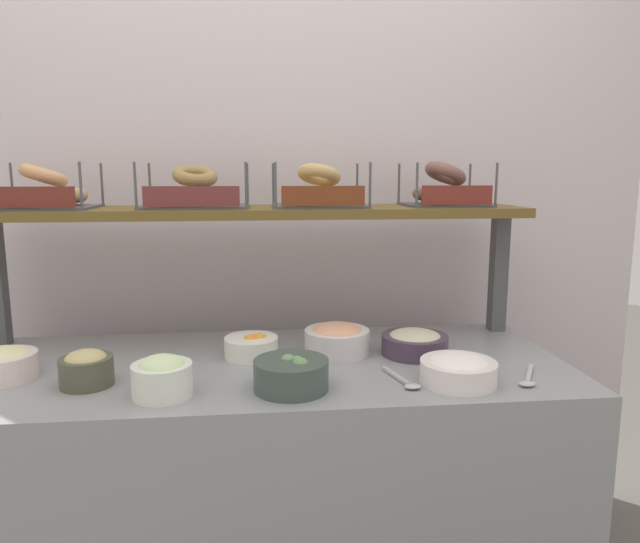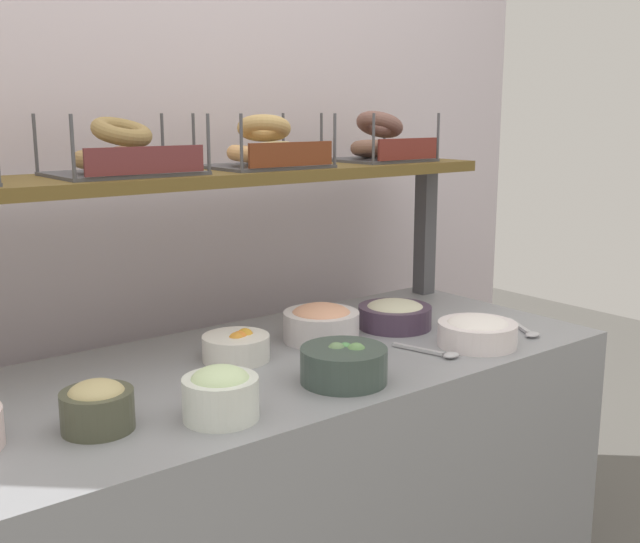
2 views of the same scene
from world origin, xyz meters
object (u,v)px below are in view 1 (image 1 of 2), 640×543
Objects in this scene: bowl_fruit_salad at (253,346)px; serving_spoon_near_plate at (406,381)px; serving_spoon_by_edge at (529,379)px; bagel_basket_everything at (196,193)px; bowl_lox_spread at (338,339)px; bowl_scallion_spread at (163,376)px; bagel_basket_sesame at (45,193)px; bowl_cream_cheese at (459,369)px; bagel_basket_poppy at (445,191)px; bagel_basket_plain at (320,192)px; bowl_tuna_salad at (416,342)px; bowl_hummus at (88,368)px; bowl_veggie_mix at (293,374)px; bowl_potato_salad at (4,363)px.

bowl_fruit_salad is 0.92× the size of serving_spoon_near_plate.
serving_spoon_by_edge is 0.48× the size of bagel_basket_everything.
bowl_lox_spread is 1.33× the size of bowl_scallion_spread.
serving_spoon_by_edge is 1.50m from bagel_basket_sesame.
bowl_cream_cheese is 1.25× the size of serving_spoon_by_edge.
bagel_basket_poppy reaches higher than bowl_cream_cheese.
bagel_basket_plain is at bearing 99.95° from bowl_lox_spread.
bowl_fruit_salad is 0.57× the size of bagel_basket_poppy.
bowl_cream_cheese is at bearing -79.14° from bowl_tuna_salad.
bowl_cream_cheese is 0.60× the size of bagel_basket_everything.
bowl_scallion_spread is 0.75m from bowl_cream_cheese.
bowl_lox_spread is 1.45× the size of bowl_hummus.
bagel_basket_plain reaches higher than serving_spoon_near_plate.
bowl_veggie_mix is 1.20× the size of serving_spoon_by_edge.
serving_spoon_by_edge is (0.19, -0.01, -0.03)m from bowl_cream_cheese.
bowl_lox_spread is 0.31m from serving_spoon_near_plate.
bowl_fruit_salad is at bearing -179.92° from bowl_lox_spread.
bowl_cream_cheese is 0.14m from serving_spoon_near_plate.
bowl_hummus is 0.84× the size of bowl_fruit_salad.
bowl_fruit_salad is (-0.49, 0.03, -0.00)m from bowl_tuna_salad.
bagel_basket_sesame is at bearing 117.91° from bowl_hummus.
bagel_basket_plain is (0.43, 0.48, 0.43)m from bowl_scallion_spread.
bowl_scallion_spread reaches higher than bowl_fruit_salad.
serving_spoon_by_edge is (0.47, -0.29, -0.04)m from bowl_lox_spread.
bowl_potato_salad is (-1.14, -0.09, 0.01)m from bowl_tuna_salad.
bagel_basket_poppy reaches higher than bowl_scallion_spread.
bowl_scallion_spread is 0.47m from bowl_potato_salad.
serving_spoon_by_edge is 0.54× the size of bagel_basket_sesame.
bowl_scallion_spread reaches higher than bowl_potato_salad.
bowl_potato_salad is (-0.91, -0.12, -0.00)m from bowl_lox_spread.
bowl_veggie_mix is at bearing -32.97° from bagel_basket_sesame.
bowl_veggie_mix reaches higher than bowl_fruit_salad.
bagel_basket_poppy is at bearing 77.57° from bowl_cream_cheese.
bowl_hummus is 0.85× the size of serving_spoon_by_edge.
bowl_hummus is at bearing 174.74° from bowl_cream_cheese.
bowl_tuna_salad is 0.49m from bowl_fruit_salad.
bowl_tuna_salad is at bearing -122.83° from bagel_basket_poppy.
serving_spoon_near_plate is (0.81, -0.08, -0.04)m from bowl_hummus.
bowl_fruit_salad is 0.53m from bagel_basket_plain.
bagel_basket_plain reaches higher than bowl_lox_spread.
bowl_hummus reaches higher than bowl_tuna_salad.
bagel_basket_sesame is at bearing 160.23° from serving_spoon_by_edge.
bowl_cream_cheese is 0.72m from bagel_basket_plain.
bowl_fruit_salad is at bearing 145.90° from serving_spoon_near_plate.
bowl_lox_spread is 0.26m from bowl_fruit_salad.
bowl_veggie_mix is 0.68× the size of bagel_basket_poppy.
bagel_basket_poppy is at bearing 0.64° from bagel_basket_sesame.
bagel_basket_everything is (0.45, 0.00, -0.00)m from bagel_basket_sesame.
bowl_tuna_salad is (0.38, 0.24, -0.00)m from bowl_veggie_mix.
bagel_basket_sesame reaches higher than bowl_fruit_salad.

